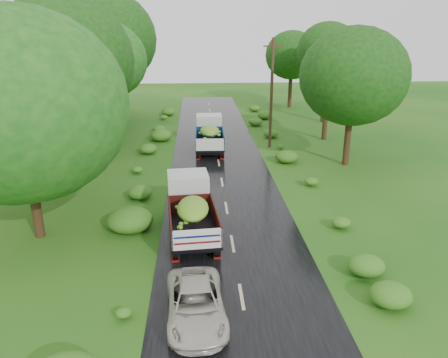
{
  "coord_description": "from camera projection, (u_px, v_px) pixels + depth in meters",
  "views": [
    {
      "loc": [
        -1.46,
        -13.22,
        9.22
      ],
      "look_at": [
        -0.14,
        7.84,
        1.7
      ],
      "focal_mm": 35.0,
      "sensor_mm": 36.0,
      "label": 1
    }
  ],
  "objects": [
    {
      "name": "truck_near",
      "position": [
        191.0,
        207.0,
        19.9
      ],
      "size": [
        2.47,
        5.8,
        2.37
      ],
      "rotation": [
        0.0,
        0.0,
        0.09
      ],
      "color": "black",
      "rests_on": "ground"
    },
    {
      "name": "utility_pole",
      "position": [
        271.0,
        93.0,
        33.2
      ],
      "size": [
        1.44,
        0.41,
        8.29
      ],
      "rotation": [
        0.0,
        0.0,
        -0.21
      ],
      "color": "#382616",
      "rests_on": "ground"
    },
    {
      "name": "road_lines",
      "position": [
        229.0,
        224.0,
        21.24
      ],
      "size": [
        0.12,
        69.6,
        0.0
      ],
      "color": "#BFB78C",
      "rests_on": "road"
    },
    {
      "name": "road",
      "position": [
        231.0,
        233.0,
        20.31
      ],
      "size": [
        6.5,
        80.0,
        0.02
      ],
      "primitive_type": "cube",
      "color": "black",
      "rests_on": "ground"
    },
    {
      "name": "shrubs",
      "position": [
        220.0,
        167.0,
        28.65
      ],
      "size": [
        11.9,
        44.0,
        0.7
      ],
      "color": "#2C6B19",
      "rests_on": "ground"
    },
    {
      "name": "truck_far",
      "position": [
        209.0,
        133.0,
        33.27
      ],
      "size": [
        2.14,
        5.78,
        2.41
      ],
      "rotation": [
        0.0,
        0.0,
        -0.02
      ],
      "color": "black",
      "rests_on": "ground"
    },
    {
      "name": "trees_left",
      "position": [
        83.0,
        60.0,
        33.5
      ],
      "size": [
        7.23,
        33.89,
        9.87
      ],
      "color": "black",
      "rests_on": "ground"
    },
    {
      "name": "car",
      "position": [
        196.0,
        304.0,
        14.27
      ],
      "size": [
        2.1,
        4.16,
        1.13
      ],
      "primitive_type": "imported",
      "rotation": [
        0.0,
        0.0,
        0.06
      ],
      "color": "beige",
      "rests_on": "road"
    },
    {
      "name": "trees_right",
      "position": [
        322.0,
        63.0,
        38.25
      ],
      "size": [
        5.88,
        25.64,
        8.4
      ],
      "color": "black",
      "rests_on": "ground"
    },
    {
      "name": "ground",
      "position": [
        241.0,
        297.0,
        15.61
      ],
      "size": [
        120.0,
        120.0,
        0.0
      ],
      "primitive_type": "plane",
      "color": "#124C10",
      "rests_on": "ground"
    }
  ]
}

